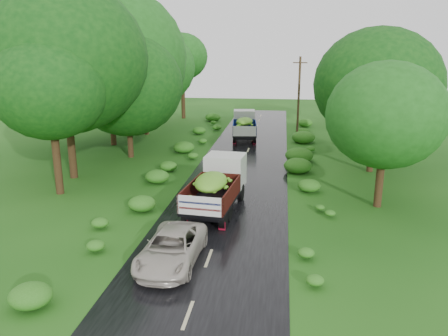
% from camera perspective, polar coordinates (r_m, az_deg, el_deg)
% --- Properties ---
extents(ground, '(120.00, 120.00, 0.00)m').
position_cam_1_polar(ground, '(18.26, -2.01, -11.72)').
color(ground, '#14440E').
rests_on(ground, ground).
extents(road, '(6.50, 80.00, 0.02)m').
position_cam_1_polar(road, '(22.77, 0.11, -6.03)').
color(road, black).
rests_on(road, ground).
extents(road_lines, '(0.12, 69.60, 0.00)m').
position_cam_1_polar(road_lines, '(23.70, 0.43, -5.14)').
color(road_lines, '#BFB78C').
rests_on(road_lines, road).
extents(truck_near, '(2.74, 6.27, 2.56)m').
position_cam_1_polar(truck_near, '(23.02, -0.85, -2.00)').
color(truck_near, black).
rests_on(truck_near, ground).
extents(truck_far, '(2.66, 6.12, 2.50)m').
position_cam_1_polar(truck_far, '(41.60, 2.68, 5.75)').
color(truck_far, black).
rests_on(truck_far, ground).
extents(car, '(2.27, 4.69, 1.29)m').
position_cam_1_polar(car, '(17.72, -6.85, -10.32)').
color(car, '#BDB4A8').
rests_on(car, road).
extents(utility_pole, '(1.34, 0.22, 7.63)m').
position_cam_1_polar(utility_pole, '(42.66, 9.73, 9.20)').
color(utility_pole, '#382616').
rests_on(utility_pole, ground).
extents(trees_left, '(7.75, 33.13, 9.95)m').
position_cam_1_polar(trees_left, '(39.17, -13.02, 12.77)').
color(trees_left, black).
rests_on(trees_left, ground).
extents(trees_right, '(4.79, 31.68, 8.12)m').
position_cam_1_polar(trees_right, '(36.02, 17.56, 10.12)').
color(trees_right, black).
rests_on(trees_right, ground).
extents(shrubs, '(11.90, 44.00, 0.70)m').
position_cam_1_polar(shrubs, '(31.19, 2.29, 0.52)').
color(shrubs, '#296C19').
rests_on(shrubs, ground).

